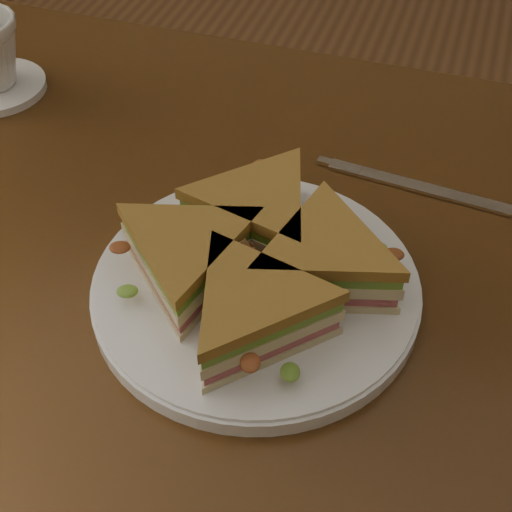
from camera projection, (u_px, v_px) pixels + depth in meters
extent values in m
cube|color=#321C0B|center=(245.00, 269.00, 0.71)|extent=(1.20, 0.80, 0.04)
cylinder|color=black|center=(30.00, 217.00, 1.33)|extent=(0.06, 0.06, 0.71)
cylinder|color=white|center=(256.00, 288.00, 0.66)|extent=(0.30, 0.30, 0.02)
cube|color=silver|center=(308.00, 239.00, 0.71)|extent=(0.13, 0.05, 0.00)
ellipsoid|color=silver|center=(213.00, 237.00, 0.71)|extent=(0.05, 0.03, 0.01)
cube|color=silver|center=(418.00, 188.00, 0.77)|extent=(0.20, 0.04, 0.00)
cube|color=silver|center=(339.00, 166.00, 0.79)|extent=(0.05, 0.01, 0.00)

